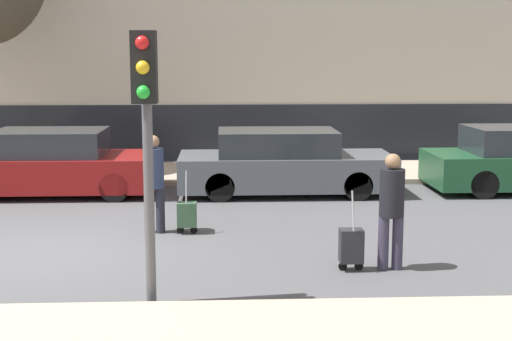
# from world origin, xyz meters

# --- Properties ---
(ground_plane) EXTENTS (80.00, 80.00, 0.00)m
(ground_plane) POSITION_xyz_m (0.00, 0.00, 0.00)
(ground_plane) COLOR #4C4C4F
(sidewalk_far) EXTENTS (28.00, 3.00, 0.12)m
(sidewalk_far) POSITION_xyz_m (0.00, 7.00, 0.06)
(sidewalk_far) COLOR tan
(sidewalk_far) RESTS_ON ground_plane
(parked_car_1) EXTENTS (4.17, 1.92, 1.38)m
(parked_car_1) POSITION_xyz_m (-0.78, 4.70, 0.65)
(parked_car_1) COLOR maroon
(parked_car_1) RESTS_ON ground_plane
(parked_car_2) EXTENTS (4.54, 1.85, 1.37)m
(parked_car_2) POSITION_xyz_m (4.05, 4.57, 0.64)
(parked_car_2) COLOR #4C5156
(parked_car_2) RESTS_ON ground_plane
(pedestrian_left) EXTENTS (0.35, 0.34, 1.64)m
(pedestrian_left) POSITION_xyz_m (1.60, 1.24, 0.93)
(pedestrian_left) COLOR #23232D
(pedestrian_left) RESTS_ON ground_plane
(trolley_left) EXTENTS (0.34, 0.29, 1.07)m
(trolley_left) POSITION_xyz_m (2.14, 1.15, 0.32)
(trolley_left) COLOR #335138
(trolley_left) RESTS_ON ground_plane
(pedestrian_right) EXTENTS (0.35, 0.34, 1.62)m
(pedestrian_right) POSITION_xyz_m (5.05, -1.01, 0.91)
(pedestrian_right) COLOR #383347
(pedestrian_right) RESTS_ON ground_plane
(trolley_right) EXTENTS (0.34, 0.29, 1.12)m
(trolley_right) POSITION_xyz_m (4.50, -1.03, 0.35)
(trolley_right) COLOR #262628
(trolley_right) RESTS_ON ground_plane
(traffic_light) EXTENTS (0.28, 0.47, 3.20)m
(traffic_light) POSITION_xyz_m (1.88, -2.37, 2.30)
(traffic_light) COLOR #515154
(traffic_light) RESTS_ON ground_plane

